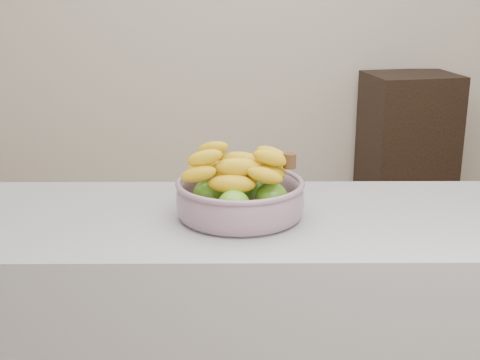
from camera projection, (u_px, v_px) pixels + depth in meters
name	position (u px, v px, depth m)	size (l,w,h in m)	color
cabinet	(407.00, 150.00, 4.11)	(0.52, 0.41, 0.93)	black
fruit_bowl	(240.00, 194.00, 1.75)	(0.34, 0.34, 0.18)	#8895A4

